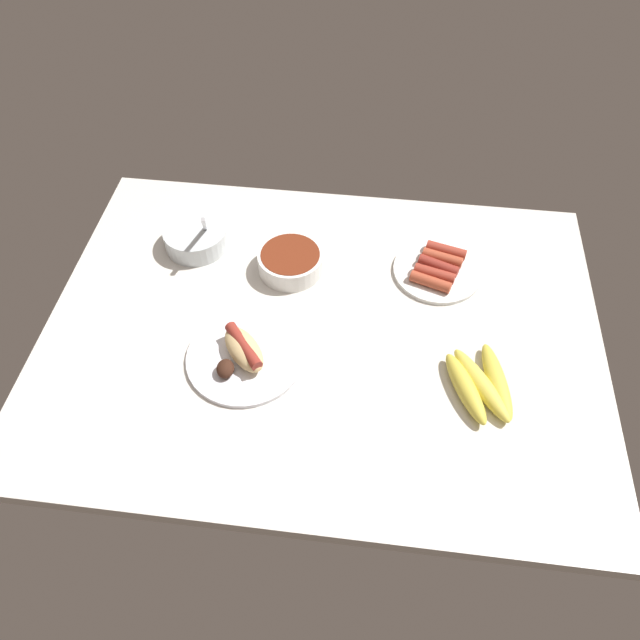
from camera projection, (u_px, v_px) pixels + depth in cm
name	position (u px, v px, depth cm)	size (l,w,h in cm)	color
ground_plane	(322.00, 332.00, 133.91)	(120.00, 90.00, 3.00)	silver
bowl_coleslaw	(196.00, 236.00, 146.72)	(15.21, 15.21, 14.92)	silver
plate_hotdog_assembled	(244.00, 354.00, 126.18)	(24.49, 24.49, 5.61)	white
plate_sausages	(438.00, 269.00, 142.21)	(20.58, 20.58, 3.56)	white
bowl_chili	(291.00, 261.00, 141.75)	(15.18, 15.18, 4.99)	white
banana_bunch	(481.00, 385.00, 121.40)	(15.21, 20.63, 3.73)	gold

